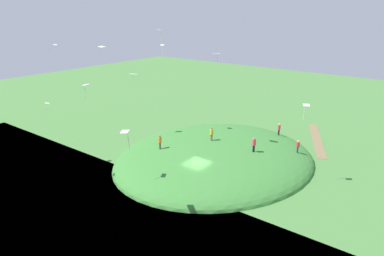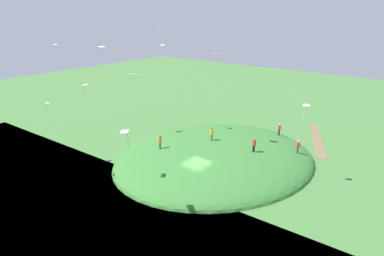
{
  "view_description": "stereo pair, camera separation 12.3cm",
  "coord_description": "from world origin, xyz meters",
  "px_view_note": "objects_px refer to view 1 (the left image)",
  "views": [
    {
      "loc": [
        -30.41,
        -23.21,
        19.0
      ],
      "look_at": [
        2.9,
        3.01,
        5.04
      ],
      "focal_mm": 34.47,
      "sensor_mm": 36.0,
      "label": 1
    },
    {
      "loc": [
        -30.33,
        -23.3,
        19.0
      ],
      "look_at": [
        2.9,
        3.01,
        5.04
      ],
      "focal_mm": 34.47,
      "sensor_mm": 36.0,
      "label": 2
    }
  ],
  "objects_px": {
    "person_on_hilltop": "(279,128)",
    "kite_5": "(216,54)",
    "kite_1": "(55,45)",
    "kite_2": "(86,86)",
    "person_with_child": "(298,145)",
    "kite_6": "(102,47)",
    "kite_10": "(47,104)",
    "kite_4": "(134,74)",
    "kite_7": "(306,107)",
    "kite_8": "(160,31)",
    "kite_0": "(125,133)",
    "person_near_shore": "(212,133)",
    "person_watching_kites": "(254,143)",
    "person_walking_path": "(160,140)",
    "kite_3": "(162,46)"
  },
  "relations": [
    {
      "from": "person_with_child",
      "to": "kite_6",
      "type": "bearing_deg",
      "value": -70.02
    },
    {
      "from": "kite_1",
      "to": "kite_3",
      "type": "distance_m",
      "value": 16.22
    },
    {
      "from": "kite_4",
      "to": "kite_7",
      "type": "relative_size",
      "value": 0.78
    },
    {
      "from": "person_watching_kites",
      "to": "kite_10",
      "type": "height_order",
      "value": "kite_10"
    },
    {
      "from": "kite_4",
      "to": "kite_8",
      "type": "bearing_deg",
      "value": -50.84
    },
    {
      "from": "kite_1",
      "to": "kite_2",
      "type": "distance_m",
      "value": 14.93
    },
    {
      "from": "person_near_shore",
      "to": "kite_0",
      "type": "height_order",
      "value": "kite_0"
    },
    {
      "from": "kite_6",
      "to": "kite_5",
      "type": "bearing_deg",
      "value": -78.8
    },
    {
      "from": "kite_2",
      "to": "kite_5",
      "type": "height_order",
      "value": "kite_5"
    },
    {
      "from": "kite_2",
      "to": "kite_6",
      "type": "height_order",
      "value": "kite_6"
    },
    {
      "from": "person_near_shore",
      "to": "kite_10",
      "type": "distance_m",
      "value": 20.03
    },
    {
      "from": "kite_6",
      "to": "kite_10",
      "type": "relative_size",
      "value": 1.68
    },
    {
      "from": "person_watching_kites",
      "to": "kite_7",
      "type": "xyz_separation_m",
      "value": [
        -0.68,
        -6.17,
        5.7
      ]
    },
    {
      "from": "kite_1",
      "to": "kite_8",
      "type": "relative_size",
      "value": 0.63
    },
    {
      "from": "kite_5",
      "to": "kite_7",
      "type": "distance_m",
      "value": 12.17
    },
    {
      "from": "kite_3",
      "to": "kite_7",
      "type": "bearing_deg",
      "value": -102.47
    },
    {
      "from": "person_watching_kites",
      "to": "kite_4",
      "type": "xyz_separation_m",
      "value": [
        -3.92,
        16.26,
        7.1
      ]
    },
    {
      "from": "kite_1",
      "to": "kite_7",
      "type": "bearing_deg",
      "value": -70.82
    },
    {
      "from": "person_on_hilltop",
      "to": "kite_4",
      "type": "relative_size",
      "value": 1.21
    },
    {
      "from": "kite_4",
      "to": "kite_0",
      "type": "bearing_deg",
      "value": -135.71
    },
    {
      "from": "kite_7",
      "to": "kite_10",
      "type": "bearing_deg",
      "value": 127.56
    },
    {
      "from": "kite_1",
      "to": "kite_10",
      "type": "distance_m",
      "value": 11.2
    },
    {
      "from": "person_watching_kites",
      "to": "kite_10",
      "type": "bearing_deg",
      "value": 167.6
    },
    {
      "from": "kite_1",
      "to": "kite_2",
      "type": "bearing_deg",
      "value": -112.67
    },
    {
      "from": "person_near_shore",
      "to": "kite_4",
      "type": "distance_m",
      "value": 12.89
    },
    {
      "from": "kite_0",
      "to": "kite_4",
      "type": "xyz_separation_m",
      "value": [
        13.41,
        13.08,
        1.77
      ]
    },
    {
      "from": "person_on_hilltop",
      "to": "kite_4",
      "type": "bearing_deg",
      "value": -31.64
    },
    {
      "from": "person_near_shore",
      "to": "kite_2",
      "type": "distance_m",
      "value": 18.37
    },
    {
      "from": "person_on_hilltop",
      "to": "kite_5",
      "type": "xyz_separation_m",
      "value": [
        -10.41,
        3.91,
        11.08
      ]
    },
    {
      "from": "person_with_child",
      "to": "kite_0",
      "type": "bearing_deg",
      "value": -16.89
    },
    {
      "from": "person_walking_path",
      "to": "kite_5",
      "type": "height_order",
      "value": "kite_5"
    },
    {
      "from": "person_walking_path",
      "to": "kite_6",
      "type": "bearing_deg",
      "value": 63.57
    },
    {
      "from": "person_walking_path",
      "to": "kite_10",
      "type": "relative_size",
      "value": 1.48
    },
    {
      "from": "person_with_child",
      "to": "kite_2",
      "type": "xyz_separation_m",
      "value": [
        -21.55,
        12.85,
        9.43
      ]
    },
    {
      "from": "person_near_shore",
      "to": "kite_10",
      "type": "bearing_deg",
      "value": -101.18
    },
    {
      "from": "person_on_hilltop",
      "to": "kite_10",
      "type": "relative_size",
      "value": 1.42
    },
    {
      "from": "kite_8",
      "to": "kite_0",
      "type": "bearing_deg",
      "value": -147.01
    },
    {
      "from": "person_with_child",
      "to": "kite_6",
      "type": "relative_size",
      "value": 0.79
    },
    {
      "from": "person_near_shore",
      "to": "person_with_child",
      "type": "xyz_separation_m",
      "value": [
        5.52,
        -9.44,
        -1.14
      ]
    },
    {
      "from": "kite_1",
      "to": "kite_10",
      "type": "bearing_deg",
      "value": -130.06
    },
    {
      "from": "person_watching_kites",
      "to": "kite_5",
      "type": "relative_size",
      "value": 1.58
    },
    {
      "from": "person_near_shore",
      "to": "kite_5",
      "type": "distance_m",
      "value": 10.21
    },
    {
      "from": "person_walking_path",
      "to": "kite_2",
      "type": "bearing_deg",
      "value": 164.09
    },
    {
      "from": "kite_0",
      "to": "kite_5",
      "type": "height_order",
      "value": "kite_5"
    },
    {
      "from": "person_on_hilltop",
      "to": "kite_3",
      "type": "xyz_separation_m",
      "value": [
        -4.48,
        18.02,
        10.63
      ]
    },
    {
      "from": "kite_0",
      "to": "kite_6",
      "type": "bearing_deg",
      "value": 55.36
    },
    {
      "from": "kite_3",
      "to": "kite_5",
      "type": "bearing_deg",
      "value": -112.78
    },
    {
      "from": "person_on_hilltop",
      "to": "kite_5",
      "type": "relative_size",
      "value": 1.52
    },
    {
      "from": "kite_2",
      "to": "kite_3",
      "type": "relative_size",
      "value": 0.8
    },
    {
      "from": "kite_6",
      "to": "kite_8",
      "type": "height_order",
      "value": "kite_8"
    }
  ]
}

